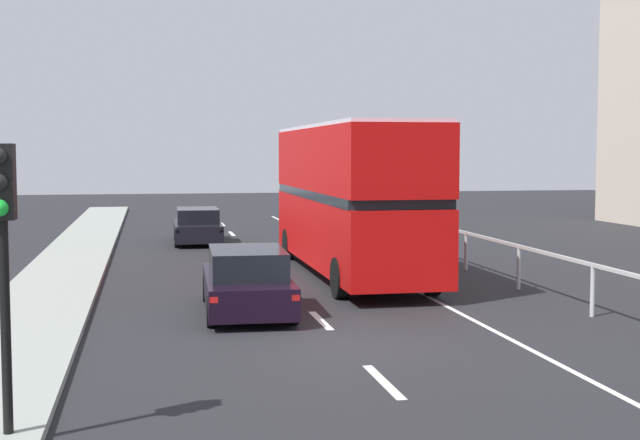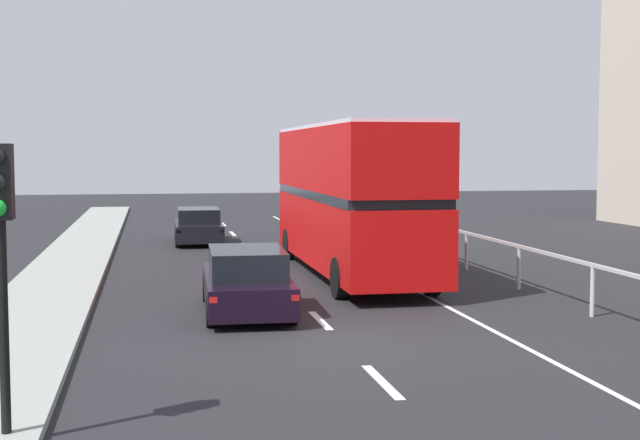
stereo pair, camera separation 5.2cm
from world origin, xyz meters
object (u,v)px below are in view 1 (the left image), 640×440
object	(u,v)px
traffic_signal_pole	(2,217)
sedan_car_ahead	(198,226)
double_decker_bus_red	(350,195)
hatchback_car_near	(247,282)

from	to	relation	value
traffic_signal_pole	sedan_car_ahead	xyz separation A→B (m)	(3.54, 23.32, -2.10)
double_decker_bus_red	sedan_car_ahead	size ratio (longest dim) A/B	2.40
sedan_car_ahead	hatchback_car_near	bearing A→B (deg)	-87.89
traffic_signal_pole	sedan_car_ahead	distance (m)	23.68
double_decker_bus_red	hatchback_car_near	size ratio (longest dim) A/B	2.38
hatchback_car_near	sedan_car_ahead	bearing A→B (deg)	93.01
double_decker_bus_red	traffic_signal_pole	world-z (taller)	double_decker_bus_red
hatchback_car_near	traffic_signal_pole	size ratio (longest dim) A/B	1.32
double_decker_bus_red	sedan_car_ahead	world-z (taller)	double_decker_bus_red
hatchback_car_near	traffic_signal_pole	bearing A→B (deg)	-112.74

